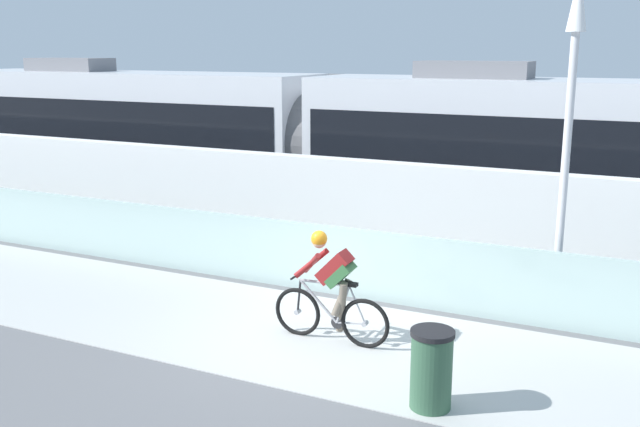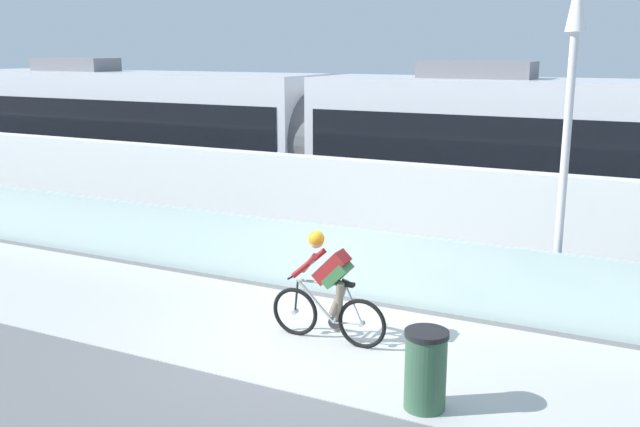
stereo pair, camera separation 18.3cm
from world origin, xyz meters
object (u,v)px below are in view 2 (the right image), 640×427
Objects in this scene: cyclist_on_bike at (328,289)px; lamp_post_antenna at (569,105)px; trash_bin at (425,370)px; tram at (319,141)px.

lamp_post_antenna reaches higher than cyclist_on_bike.
lamp_post_antenna is at bearing 74.96° from trash_bin.
lamp_post_antenna is (2.75, 2.15, 2.51)m from cyclist_on_bike.
cyclist_on_bike is (3.56, -6.85, -1.11)m from tram.
cyclist_on_bike is 2.24m from trash_bin.
lamp_post_antenna is at bearing 37.99° from cyclist_on_bike.
trash_bin is (5.40, -8.10, -1.41)m from tram.
lamp_post_antenna is 5.42× the size of trash_bin.
cyclist_on_bike is 4.30m from lamp_post_antenna.
tram is 9.84m from trash_bin.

